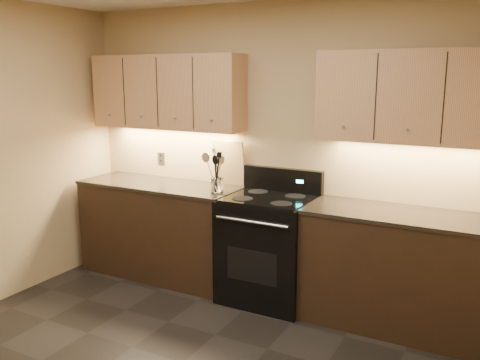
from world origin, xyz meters
name	(u,v)px	position (x,y,z in m)	size (l,w,h in m)	color
wall_back	(277,149)	(0.00, 2.00, 1.30)	(4.00, 0.04, 2.60)	tan
counter_left	(162,229)	(-1.10, 1.70, 0.47)	(1.62, 0.62, 0.93)	black
counter_right	(397,270)	(1.18, 1.70, 0.47)	(1.46, 0.62, 0.93)	black
stove	(269,247)	(0.08, 1.68, 0.48)	(0.76, 0.68, 1.14)	black
upper_cab_left	(167,92)	(-1.10, 1.85, 1.80)	(1.60, 0.30, 0.70)	tan
upper_cab_right	(413,97)	(1.18, 1.85, 1.80)	(1.44, 0.30, 0.70)	tan
outlet_plate	(161,158)	(-1.30, 1.99, 1.12)	(0.09, 0.01, 0.12)	#B2B5BA
utensil_crock	(217,185)	(-0.42, 1.64, 0.99)	(0.14, 0.14, 0.13)	white
cutting_board	(229,163)	(-0.48, 1.96, 1.14)	(0.34, 0.02, 0.43)	tan
wooden_spoon	(214,173)	(-0.45, 1.63, 1.10)	(0.06, 0.06, 0.31)	tan
black_spoon	(217,172)	(-0.43, 1.66, 1.11)	(0.06, 0.06, 0.32)	black
black_turner	(215,171)	(-0.42, 1.61, 1.13)	(0.08, 0.08, 0.36)	black
steel_spatula	(220,169)	(-0.38, 1.64, 1.14)	(0.08, 0.08, 0.39)	silver
steel_skimmer	(217,172)	(-0.40, 1.61, 1.12)	(0.09, 0.09, 0.34)	silver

